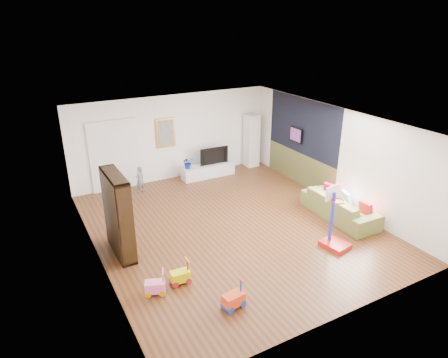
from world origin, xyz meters
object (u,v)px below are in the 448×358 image
media_console (208,171)px  sofa (340,206)px  bookshelf (118,215)px  basketball_hoop (338,219)px

media_console → sofa: bearing=-67.4°
media_console → bookshelf: size_ratio=0.94×
media_console → bookshelf: 4.90m
bookshelf → sofa: bookshelf is taller
sofa → basketball_hoop: 1.56m
bookshelf → sofa: (5.46, -1.12, -0.62)m
bookshelf → basketball_hoop: bearing=-26.6°
bookshelf → basketball_hoop: size_ratio=1.29×
bookshelf → basketball_hoop: 4.87m
media_console → bookshelf: (-3.73, -3.10, 0.73)m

